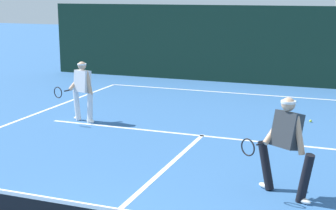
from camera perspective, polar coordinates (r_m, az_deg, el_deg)
The scene contains 7 objects.
court_line_baseline_far at distance 16.91m, azimuth 9.01°, elevation 1.23°, with size 9.87×0.10×0.01m, color white.
court_line_service at distance 11.93m, azimuth 3.82°, elevation -3.47°, with size 8.04×0.10×0.01m, color white.
court_line_centre at distance 9.16m, azimuth -1.91°, elevation -8.55°, with size 0.10×6.40×0.01m, color white.
player_near at distance 8.46m, azimuth 13.08°, elevation -4.11°, with size 1.20×0.82×1.67m.
player_far at distance 13.21m, azimuth -9.61°, elevation 1.79°, with size 0.94×0.87×1.57m.
tennis_ball_extra at distance 13.63m, azimuth 15.72°, elevation -1.74°, with size 0.07×0.07×0.07m, color #D1E033.
back_fence_windscreen at distance 18.63m, azimuth 10.42°, elevation 6.61°, with size 16.77×0.12×2.82m, color #173325.
Camera 1 is at (3.28, -4.68, 3.32)m, focal length 54.24 mm.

